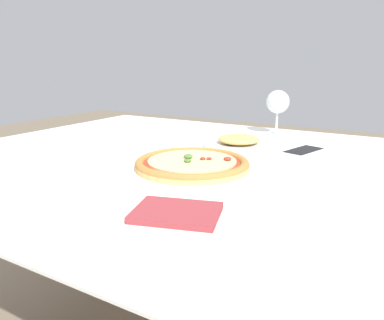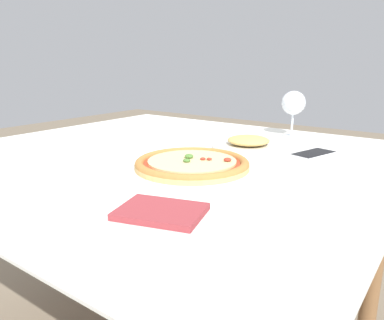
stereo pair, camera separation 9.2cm
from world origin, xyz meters
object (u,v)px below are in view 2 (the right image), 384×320
at_px(dining_table, 167,178).
at_px(cell_phone, 313,154).
at_px(pizza_plate, 192,165).
at_px(wine_glass_far_left, 293,104).
at_px(side_plate, 248,143).
at_px(fork, 24,147).

xyz_separation_m(dining_table, cell_phone, (0.36, 0.22, 0.08)).
height_order(pizza_plate, cell_phone, pizza_plate).
distance_m(dining_table, cell_phone, 0.43).
bearing_deg(wine_glass_far_left, side_plate, -99.00).
xyz_separation_m(cell_phone, side_plate, (-0.20, -0.01, 0.01)).
height_order(dining_table, side_plate, side_plate).
bearing_deg(pizza_plate, side_plate, 92.32).
bearing_deg(fork, wine_glass_far_left, 47.87).
bearing_deg(pizza_plate, cell_phone, 60.05).
relative_size(dining_table, fork, 7.47).
distance_m(fork, side_plate, 0.71).
bearing_deg(side_plate, wine_glass_far_left, 81.00).
relative_size(pizza_plate, fork, 1.88).
xyz_separation_m(pizza_plate, fork, (-0.58, -0.10, -0.01)).
bearing_deg(cell_phone, fork, -150.97).
distance_m(dining_table, side_plate, 0.28).
relative_size(fork, cell_phone, 1.07).
bearing_deg(fork, dining_table, 26.82).
bearing_deg(pizza_plate, wine_glass_far_left, 87.26).
bearing_deg(wine_glass_far_left, dining_table, -113.25).
height_order(fork, cell_phone, cell_phone).
height_order(dining_table, pizza_plate, pizza_plate).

